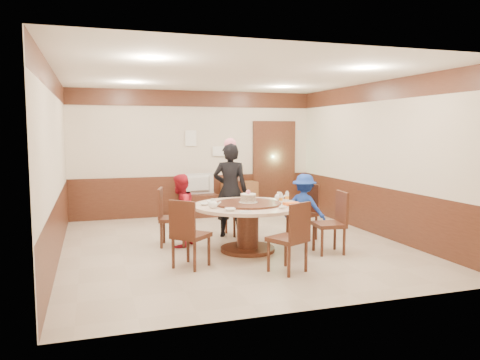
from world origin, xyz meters
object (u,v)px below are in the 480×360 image
object	(u,v)px
birthday_cake	(248,198)
person_blue	(304,208)
person_standing	(230,190)
tv_stand	(198,206)
side_cabinet	(239,198)
shrimp_platter	(292,205)
television	(198,184)
banquet_table	(248,218)
thermos	(240,173)
person_red	(180,211)

from	to	relation	value
birthday_cake	person_blue	bearing A→B (deg)	16.49
person_standing	birthday_cake	distance (m)	1.05
tv_stand	side_cabinet	size ratio (longest dim) A/B	1.06
shrimp_platter	person_standing	bearing A→B (deg)	110.76
television	birthday_cake	bearing A→B (deg)	82.52
banquet_table	thermos	bearing A→B (deg)	74.55
television	thermos	world-z (taller)	thermos
banquet_table	person_red	world-z (taller)	person_red
person_blue	birthday_cake	distance (m)	1.22
tv_stand	television	world-z (taller)	television
side_cabinet	shrimp_platter	bearing A→B (deg)	-94.67
shrimp_platter	banquet_table	bearing A→B (deg)	146.39
birthday_cake	person_standing	bearing A→B (deg)	89.26
person_red	shrimp_platter	world-z (taller)	person_red
person_standing	person_red	size ratio (longest dim) A/B	1.41
banquet_table	person_blue	size ratio (longest dim) A/B	1.48
birthday_cake	television	xyz separation A→B (m)	(-0.11, 3.16, -0.12)
person_blue	person_standing	bearing A→B (deg)	17.06
birthday_cake	thermos	distance (m)	3.31
person_blue	side_cabinet	size ratio (longest dim) A/B	1.46
tv_stand	television	distance (m)	0.48
tv_stand	side_cabinet	bearing A→B (deg)	1.77
banquet_table	birthday_cake	xyz separation A→B (m)	(0.02, 0.02, 0.32)
shrimp_platter	side_cabinet	xyz separation A→B (m)	(0.29, 3.60, -0.40)
person_red	television	world-z (taller)	person_red
shrimp_platter	television	xyz separation A→B (m)	(-0.68, 3.57, -0.05)
banquet_table	thermos	xyz separation A→B (m)	(0.89, 3.21, 0.41)
banquet_table	person_red	bearing A→B (deg)	147.65
side_cabinet	thermos	size ratio (longest dim) A/B	2.11
banquet_table	shrimp_platter	size ratio (longest dim) A/B	5.77
person_red	shrimp_platter	bearing A→B (deg)	96.11
person_red	thermos	bearing A→B (deg)	-176.60
birthday_cake	shrimp_platter	size ratio (longest dim) A/B	1.01
person_red	shrimp_platter	size ratio (longest dim) A/B	4.02
person_red	tv_stand	size ratio (longest dim) A/B	1.42
person_red	side_cabinet	size ratio (longest dim) A/B	1.51
tv_stand	thermos	distance (m)	1.20
tv_stand	shrimp_platter	bearing A→B (deg)	-79.27
person_standing	thermos	xyz separation A→B (m)	(0.86, 2.14, 0.09)
person_blue	side_cabinet	bearing A→B (deg)	-34.96
person_standing	person_blue	distance (m)	1.36
banquet_table	shrimp_platter	world-z (taller)	shrimp_platter
banquet_table	tv_stand	xyz separation A→B (m)	(-0.09, 3.18, -0.28)
person_standing	tv_stand	bearing A→B (deg)	-63.27
tv_stand	person_red	bearing A→B (deg)	-108.83
birthday_cake	side_cabinet	size ratio (longest dim) A/B	0.38
person_standing	person_blue	xyz separation A→B (m)	(1.13, -0.72, -0.26)
side_cabinet	thermos	distance (m)	0.57
person_blue	birthday_cake	size ratio (longest dim) A/B	3.87
birthday_cake	television	distance (m)	3.16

